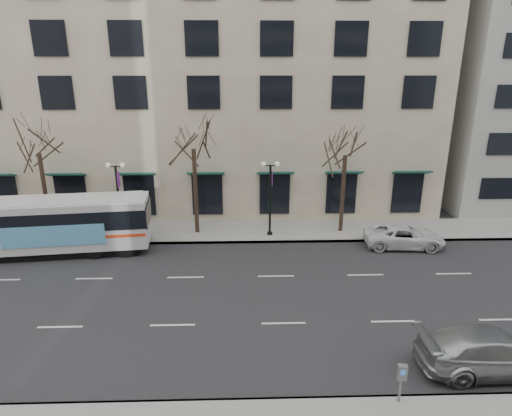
{
  "coord_description": "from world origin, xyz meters",
  "views": [
    {
      "loc": [
        3.26,
        -18.98,
        11.0
      ],
      "look_at": [
        3.89,
        2.29,
        4.0
      ],
      "focal_mm": 30.0,
      "sensor_mm": 36.0,
      "label": 1
    }
  ],
  "objects_px": {
    "tree_far_mid": "(193,134)",
    "white_pickup": "(404,236)",
    "pay_station": "(402,375)",
    "tree_far_right": "(346,141)",
    "tree_far_left": "(37,138)",
    "lamp_post_right": "(270,195)",
    "silver_car": "(493,351)",
    "lamp_post_left": "(119,196)",
    "city_bus": "(43,225)"
  },
  "relations": [
    {
      "from": "lamp_post_left",
      "to": "lamp_post_right",
      "type": "bearing_deg",
      "value": 0.0
    },
    {
      "from": "tree_far_mid",
      "to": "white_pickup",
      "type": "bearing_deg",
      "value": -10.89
    },
    {
      "from": "tree_far_right",
      "to": "pay_station",
      "type": "xyz_separation_m",
      "value": [
        -1.51,
        -16.1,
        -5.22
      ]
    },
    {
      "from": "tree_far_mid",
      "to": "lamp_post_left",
      "type": "xyz_separation_m",
      "value": [
        -4.99,
        -0.6,
        -3.96
      ]
    },
    {
      "from": "white_pickup",
      "to": "pay_station",
      "type": "relative_size",
      "value": 3.47
    },
    {
      "from": "tree_far_mid",
      "to": "silver_car",
      "type": "distance_m",
      "value": 20.1
    },
    {
      "from": "lamp_post_right",
      "to": "tree_far_right",
      "type": "bearing_deg",
      "value": 6.85
    },
    {
      "from": "tree_far_left",
      "to": "lamp_post_left",
      "type": "height_order",
      "value": "tree_far_left"
    },
    {
      "from": "lamp_post_right",
      "to": "lamp_post_left",
      "type": "bearing_deg",
      "value": 180.0
    },
    {
      "from": "tree_far_left",
      "to": "pay_station",
      "type": "height_order",
      "value": "tree_far_left"
    },
    {
      "from": "lamp_post_right",
      "to": "pay_station",
      "type": "distance_m",
      "value": 15.98
    },
    {
      "from": "tree_far_right",
      "to": "city_bus",
      "type": "xyz_separation_m",
      "value": [
        -19.02,
        -2.99,
        -4.52
      ]
    },
    {
      "from": "tree_far_right",
      "to": "city_bus",
      "type": "height_order",
      "value": "tree_far_right"
    },
    {
      "from": "tree_far_right",
      "to": "lamp_post_left",
      "type": "relative_size",
      "value": 1.55
    },
    {
      "from": "tree_far_right",
      "to": "pay_station",
      "type": "distance_m",
      "value": 16.99
    },
    {
      "from": "city_bus",
      "to": "lamp_post_right",
      "type": "bearing_deg",
      "value": 3.34
    },
    {
      "from": "lamp_post_left",
      "to": "lamp_post_right",
      "type": "relative_size",
      "value": 1.0
    },
    {
      "from": "tree_far_left",
      "to": "lamp_post_right",
      "type": "height_order",
      "value": "tree_far_left"
    },
    {
      "from": "lamp_post_right",
      "to": "silver_car",
      "type": "xyz_separation_m",
      "value": [
        7.6,
        -13.82,
        -2.13
      ]
    },
    {
      "from": "tree_far_mid",
      "to": "silver_car",
      "type": "relative_size",
      "value": 1.52
    },
    {
      "from": "white_pickup",
      "to": "pay_station",
      "type": "xyz_separation_m",
      "value": [
        -5.02,
        -13.5,
        0.5
      ]
    },
    {
      "from": "tree_far_left",
      "to": "tree_far_right",
      "type": "distance_m",
      "value": 20.0
    },
    {
      "from": "tree_far_mid",
      "to": "city_bus",
      "type": "bearing_deg",
      "value": -161.65
    },
    {
      "from": "tree_far_mid",
      "to": "pay_station",
      "type": "xyz_separation_m",
      "value": [
        8.49,
        -16.1,
        -5.7
      ]
    },
    {
      "from": "lamp_post_right",
      "to": "silver_car",
      "type": "bearing_deg",
      "value": -61.18
    },
    {
      "from": "lamp_post_left",
      "to": "silver_car",
      "type": "height_order",
      "value": "lamp_post_left"
    },
    {
      "from": "tree_far_left",
      "to": "silver_car",
      "type": "distance_m",
      "value": 27.45
    },
    {
      "from": "tree_far_right",
      "to": "lamp_post_left",
      "type": "height_order",
      "value": "tree_far_right"
    },
    {
      "from": "tree_far_left",
      "to": "lamp_post_right",
      "type": "xyz_separation_m",
      "value": [
        15.01,
        -0.6,
        -3.75
      ]
    },
    {
      "from": "city_bus",
      "to": "pay_station",
      "type": "relative_size",
      "value": 8.99
    },
    {
      "from": "tree_far_left",
      "to": "city_bus",
      "type": "relative_size",
      "value": 0.64
    },
    {
      "from": "tree_far_right",
      "to": "tree_far_mid",
      "type": "bearing_deg",
      "value": 180.0
    },
    {
      "from": "tree_far_mid",
      "to": "lamp_post_right",
      "type": "bearing_deg",
      "value": -6.83
    },
    {
      "from": "tree_far_left",
      "to": "tree_far_right",
      "type": "bearing_deg",
      "value": 0.0
    },
    {
      "from": "lamp_post_right",
      "to": "pay_station",
      "type": "relative_size",
      "value": 3.59
    },
    {
      "from": "lamp_post_left",
      "to": "tree_far_right",
      "type": "bearing_deg",
      "value": 2.29
    },
    {
      "from": "lamp_post_left",
      "to": "pay_station",
      "type": "bearing_deg",
      "value": -48.99
    },
    {
      "from": "pay_station",
      "to": "lamp_post_right",
      "type": "bearing_deg",
      "value": 110.23
    },
    {
      "from": "tree_far_left",
      "to": "tree_far_right",
      "type": "relative_size",
      "value": 1.03
    },
    {
      "from": "lamp_post_right",
      "to": "silver_car",
      "type": "distance_m",
      "value": 15.91
    },
    {
      "from": "lamp_post_right",
      "to": "tree_far_left",
      "type": "bearing_deg",
      "value": 177.71
    },
    {
      "from": "tree_far_left",
      "to": "lamp_post_left",
      "type": "xyz_separation_m",
      "value": [
        5.01,
        -0.6,
        -3.75
      ]
    },
    {
      "from": "tree_far_mid",
      "to": "white_pickup",
      "type": "xyz_separation_m",
      "value": [
        13.51,
        -2.6,
        -6.21
      ]
    },
    {
      "from": "city_bus",
      "to": "pay_station",
      "type": "distance_m",
      "value": 21.89
    },
    {
      "from": "tree_far_right",
      "to": "silver_car",
      "type": "bearing_deg",
      "value": -79.74
    },
    {
      "from": "lamp_post_right",
      "to": "city_bus",
      "type": "distance_m",
      "value": 14.27
    },
    {
      "from": "tree_far_right",
      "to": "white_pickup",
      "type": "relative_size",
      "value": 1.6
    },
    {
      "from": "silver_car",
      "to": "white_pickup",
      "type": "relative_size",
      "value": 1.12
    },
    {
      "from": "tree_far_left",
      "to": "pay_station",
      "type": "relative_size",
      "value": 5.75
    },
    {
      "from": "lamp_post_left",
      "to": "city_bus",
      "type": "distance_m",
      "value": 4.8
    }
  ]
}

